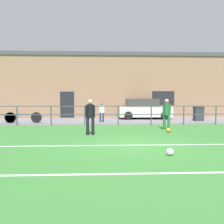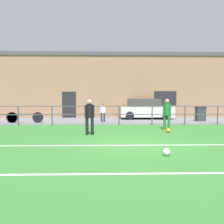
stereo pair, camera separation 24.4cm
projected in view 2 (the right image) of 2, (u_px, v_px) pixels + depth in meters
ground at (128, 145)px, 8.78m from camera, size 60.00×44.00×0.04m
field_line_touchline at (129, 145)px, 8.58m from camera, size 36.00×0.11×0.00m
field_line_hash at (142, 174)px, 5.42m from camera, size 36.00×0.11×0.00m
pavement_strip at (117, 121)px, 17.26m from camera, size 48.00×5.00×0.02m
perimeter_fence at (119, 113)px, 14.72m from camera, size 36.07×0.07×1.15m
clubhouse_facade at (115, 86)px, 20.79m from camera, size 28.00×2.56×5.27m
player_goalkeeper at (90, 115)px, 10.89m from camera, size 0.43×0.28×1.58m
player_striker at (167, 112)px, 12.56m from camera, size 0.37×0.29×1.58m
soccer_ball_match at (167, 152)px, 7.06m from camera, size 0.22×0.22×0.22m
soccer_ball_spare at (168, 130)px, 11.60m from camera, size 0.22×0.22×0.22m
spectator_child at (103, 111)px, 16.26m from camera, size 0.34×0.22×1.27m
parked_car_red at (146, 109)px, 18.69m from camera, size 3.94×1.91×1.52m
bicycle_parked_1 at (25, 117)px, 15.78m from camera, size 2.36×0.04×0.78m
trash_bin_0 at (200, 114)px, 16.92m from camera, size 0.64×0.54×0.99m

